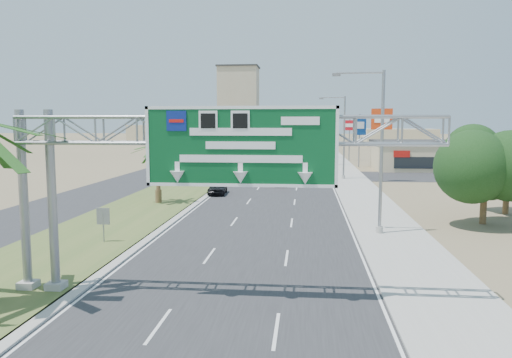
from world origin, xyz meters
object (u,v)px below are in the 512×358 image
Objects in this scene: signal_mast at (320,135)px; car_far at (271,152)px; car_mid_lane at (280,179)px; pole_sign_blue at (360,128)px; store_building at (437,156)px; pole_sign_red_near at (382,123)px; sign_gantry at (202,144)px; car_left_lane at (218,187)px; pole_sign_red_far at (350,128)px; car_right_lane at (307,164)px.

car_far is at bearing 113.14° from signal_mast.
car_mid_lane is 0.51× the size of pole_sign_blue.
store_building reaches higher than car_far.
sign_gantry is at bearing -107.52° from pole_sign_red_near.
pole_sign_red_near is at bearing 15.45° from car_mid_lane.
car_left_lane is 47.94m from pole_sign_red_far.
store_building is 39.20m from car_left_lane.
car_mid_lane is at bearing -136.74° from store_building.
car_right_lane is 0.69× the size of pole_sign_blue.
car_right_lane is 20.20m from pole_sign_red_far.
car_mid_lane is 0.48× the size of pole_sign_red_near.
car_left_lane is 0.54× the size of pole_sign_red_far.
sign_gantry is 2.24× the size of pole_sign_red_far.
car_left_lane is 0.96× the size of car_mid_lane.
car_mid_lane is at bearing -100.72° from signal_mast.
car_mid_lane is at bearing -158.39° from pole_sign_red_near.
signal_mast is at bearing 84.26° from sign_gantry.
car_left_lane is 28.15m from car_right_lane.
car_mid_lane is (1.21, 35.51, -5.37)m from sign_gantry.
pole_sign_red_far is at bearing 67.00° from car_left_lane.
car_right_lane is (4.23, 54.95, -5.28)m from sign_gantry.
signal_mast is at bearing 68.18° from car_right_lane.
pole_sign_red_near is 19.24m from pole_sign_blue.
sign_gantry is 4.16× the size of car_left_lane.
store_building is 19.71m from pole_sign_red_near.
store_building is 2.07× the size of pole_sign_red_near.
signal_mast reaches higher than car_left_lane.
signal_mast is 1.26× the size of pole_sign_blue.
pole_sign_red_near is 1.06× the size of pole_sign_blue.
store_building is 3.21× the size of car_right_lane.
signal_mast is 6.67m from pole_sign_blue.
pole_sign_blue is (-10.90, 3.19, 4.11)m from store_building.
signal_mast is 2.55× the size of car_left_lane.
pole_sign_red_far is (10.61, 37.46, 5.16)m from car_mid_lane.
pole_sign_blue is at bearing 91.43° from pole_sign_red_near.
signal_mast is 2.46× the size of car_mid_lane.
pole_sign_red_near is at bearing -88.57° from pole_sign_blue.
car_left_lane is 35.66m from pole_sign_blue.
sign_gantry is 35.94m from car_mid_lane.
store_building is 18.91m from car_right_lane.
signal_mast is at bearing -65.01° from car_far.
pole_sign_blue is at bearing -88.58° from pole_sign_red_far.
car_far is at bearing 121.83° from pole_sign_blue.
pole_sign_blue is at bearing 163.69° from store_building.
pole_sign_blue is (7.94, 4.31, 5.33)m from car_right_lane.
car_left_lane is at bearing -133.72° from car_mid_lane.
store_building is at bearing 42.37° from car_left_lane.
car_left_lane is at bearing -145.20° from pole_sign_red_near.
pole_sign_red_far is at bearing 123.62° from store_building.
car_mid_lane is at bearing -114.76° from pole_sign_blue.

